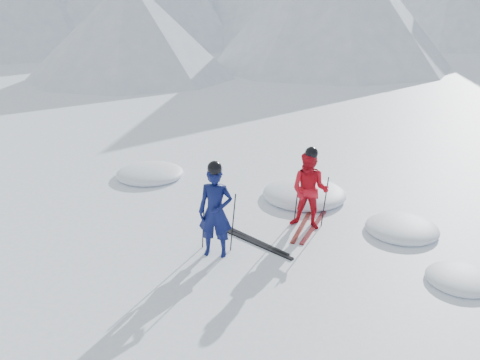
% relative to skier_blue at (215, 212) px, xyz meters
% --- Properties ---
extents(ground, '(160.00, 160.00, 0.00)m').
position_rel_skier_blue_xyz_m(ground, '(2.06, 0.61, -0.86)').
color(ground, white).
rests_on(ground, ground).
extents(skier_blue, '(0.68, 0.50, 1.72)m').
position_rel_skier_blue_xyz_m(skier_blue, '(0.00, 0.00, 0.00)').
color(skier_blue, '#0B1246').
rests_on(skier_blue, ground).
extents(skier_red, '(0.83, 0.67, 1.63)m').
position_rel_skier_blue_xyz_m(skier_red, '(1.41, 1.68, -0.04)').
color(skier_red, red).
rests_on(skier_red, ground).
extents(pole_blue_left, '(0.12, 0.08, 1.14)m').
position_rel_skier_blue_xyz_m(pole_blue_left, '(-0.30, 0.15, -0.29)').
color(pole_blue_left, black).
rests_on(pole_blue_left, ground).
extents(pole_blue_right, '(0.12, 0.07, 1.14)m').
position_rel_skier_blue_xyz_m(pole_blue_right, '(0.25, 0.25, -0.29)').
color(pole_blue_right, black).
rests_on(pole_blue_right, ground).
extents(pole_red_left, '(0.11, 0.09, 1.08)m').
position_rel_skier_blue_xyz_m(pole_red_left, '(1.11, 1.93, -0.32)').
color(pole_red_left, black).
rests_on(pole_red_left, ground).
extents(pole_red_right, '(0.11, 0.08, 1.08)m').
position_rel_skier_blue_xyz_m(pole_red_right, '(1.71, 1.83, -0.32)').
color(pole_red_right, black).
rests_on(pole_red_right, ground).
extents(ski_worn_left, '(0.15, 1.70, 0.03)m').
position_rel_skier_blue_xyz_m(ski_worn_left, '(1.29, 1.68, -0.84)').
color(ski_worn_left, black).
rests_on(ski_worn_left, ground).
extents(ski_worn_right, '(0.27, 1.70, 0.03)m').
position_rel_skier_blue_xyz_m(ski_worn_right, '(1.53, 1.68, -0.84)').
color(ski_worn_right, black).
rests_on(ski_worn_right, ground).
extents(ski_loose_a, '(1.54, 0.89, 0.03)m').
position_rel_skier_blue_xyz_m(ski_loose_a, '(0.55, 0.74, -0.84)').
color(ski_loose_a, black).
rests_on(ski_loose_a, ground).
extents(ski_loose_b, '(1.56, 0.84, 0.03)m').
position_rel_skier_blue_xyz_m(ski_loose_b, '(0.65, 0.59, -0.84)').
color(ski_loose_b, black).
rests_on(ski_loose_b, ground).
extents(snow_lumps, '(8.87, 4.58, 0.43)m').
position_rel_skier_blue_xyz_m(snow_lumps, '(0.41, 2.86, -0.86)').
color(snow_lumps, white).
rests_on(snow_lumps, ground).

